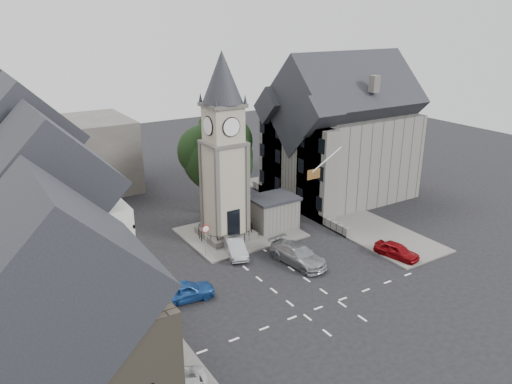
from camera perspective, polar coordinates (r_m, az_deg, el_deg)
ground at (r=39.03m, az=2.24°, el=-9.33°), size 120.00×120.00×0.00m
pavement_west at (r=39.58m, az=-18.35°, el=-9.85°), size 6.00×30.00×0.14m
pavement_east at (r=51.41m, az=8.33°, el=-2.05°), size 6.00×26.00×0.14m
central_island at (r=45.77m, az=-1.84°, el=-4.64°), size 10.00×8.00×0.16m
road_markings at (r=35.26m, az=7.38°, el=-12.93°), size 20.00×8.00×0.01m
clock_tower at (r=42.38m, az=-3.71°, el=4.87°), size 4.86×4.86×16.25m
stone_shelter at (r=46.41m, az=1.98°, el=-2.31°), size 4.30×3.30×3.08m
town_tree at (r=47.86m, az=-4.44°, el=5.16°), size 7.20×7.20×10.80m
warning_sign_post at (r=40.89m, az=-5.76°, el=-4.82°), size 0.70×0.19×2.85m
terrace_pink at (r=45.99m, az=-25.96°, el=2.09°), size 8.10×7.60×12.80m
terrace_cream at (r=38.37m, az=-24.45°, el=-0.90°), size 8.10×7.60×12.80m
terrace_tudor at (r=31.11m, az=-22.10°, el=-6.01°), size 8.10×7.60×12.00m
building_sw_stone at (r=23.57m, az=-21.20°, el=-16.98°), size 8.60×7.60×10.40m
backdrop_west at (r=58.54m, az=-23.71°, el=3.22°), size 20.00×10.00×8.00m
east_building at (r=53.96m, az=9.55°, el=5.84°), size 14.40×11.40×12.60m
east_boundary_wall at (r=51.08m, az=4.50°, el=-1.58°), size 0.40×16.00×0.90m
flagpole at (r=43.84m, az=8.11°, el=3.70°), size 3.68×0.10×2.74m
car_west_blue at (r=35.74m, az=-8.19°, el=-11.14°), size 4.38×2.13×1.44m
car_west_silver at (r=36.44m, az=-14.17°, el=-11.08°), size 4.10×2.94×1.28m
car_west_grey at (r=34.92m, az=-14.57°, el=-12.47°), size 5.53×4.61×1.40m
car_island_silver at (r=41.64m, az=-2.39°, el=-6.33°), size 2.52×4.31×1.34m
car_island_east at (r=40.32m, az=4.82°, el=-7.14°), size 2.84×5.54×1.54m
car_east_red at (r=42.71m, az=15.78°, el=-6.46°), size 2.33×4.00×1.28m
pedestrian at (r=50.05m, az=8.76°, el=-1.81°), size 0.67×0.56×1.56m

